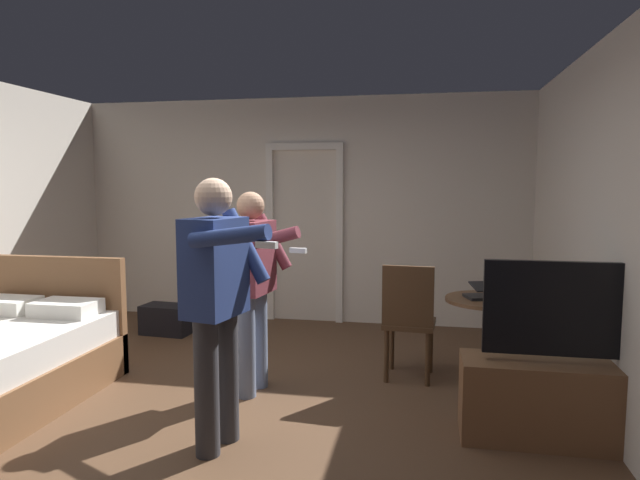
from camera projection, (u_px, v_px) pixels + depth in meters
ground_plane at (209, 417)px, 3.90m from camera, size 6.29×6.29×0.00m
wall_back at (300, 210)px, 6.62m from camera, size 5.60×0.12×2.66m
wall_right at (639, 238)px, 3.25m from camera, size 0.12×5.96×2.66m
doorway_frame at (305, 220)px, 6.54m from camera, size 0.93×0.08×2.13m
tv_flatscreen at (564, 392)px, 3.49m from camera, size 1.28×0.40×1.18m
side_table at (488, 324)px, 4.60m from camera, size 0.72×0.72×0.70m
laptop at (487, 293)px, 4.54m from camera, size 0.40×0.41×0.15m
bottle_on_table at (508, 287)px, 4.46m from camera, size 0.06×0.06×0.26m
wooden_chair at (409, 317)px, 4.58m from camera, size 0.45×0.45×0.99m
person_blue_shirt at (217, 295)px, 3.36m from camera, size 0.66×0.66×1.69m
person_striped_shirt at (253, 279)px, 4.29m from camera, size 0.67×0.62×1.59m
suitcase_dark at (167, 319)px, 6.06m from camera, size 0.56×0.36×0.32m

